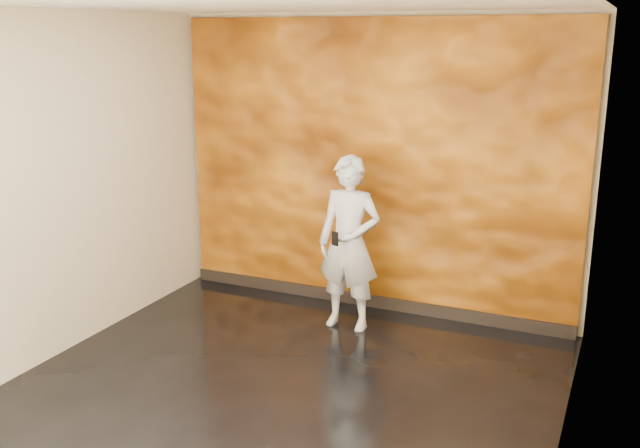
{
  "coord_description": "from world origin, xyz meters",
  "views": [
    {
      "loc": [
        2.27,
        -4.29,
        2.62
      ],
      "look_at": [
        -0.06,
        0.89,
        1.09
      ],
      "focal_mm": 40.0,
      "sensor_mm": 36.0,
      "label": 1
    }
  ],
  "objects": [
    {
      "name": "baseboard",
      "position": [
        0.0,
        1.92,
        0.06
      ],
      "size": [
        3.9,
        0.04,
        0.12
      ],
      "primitive_type": "cube",
      "color": "black",
      "rests_on": "ground"
    },
    {
      "name": "feature_wall",
      "position": [
        0.0,
        1.96,
        1.38
      ],
      "size": [
        3.9,
        0.06,
        2.75
      ],
      "primitive_type": "cube",
      "color": "orange",
      "rests_on": "ground"
    },
    {
      "name": "room",
      "position": [
        0.0,
        0.0,
        1.4
      ],
      "size": [
        4.02,
        4.02,
        2.81
      ],
      "color": "black",
      "rests_on": "ground"
    },
    {
      "name": "man",
      "position": [
        0.0,
        1.38,
        0.79
      ],
      "size": [
        0.58,
        0.38,
        1.58
      ],
      "primitive_type": "imported",
      "rotation": [
        0.0,
        0.0,
        -0.01
      ],
      "color": "#A2A9B2",
      "rests_on": "ground"
    },
    {
      "name": "phone",
      "position": [
        -0.02,
        1.12,
        0.9
      ],
      "size": [
        0.07,
        0.03,
        0.12
      ],
      "primitive_type": "cube",
      "rotation": [
        0.0,
        0.0,
        -0.31
      ],
      "color": "black",
      "rests_on": "man"
    }
  ]
}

